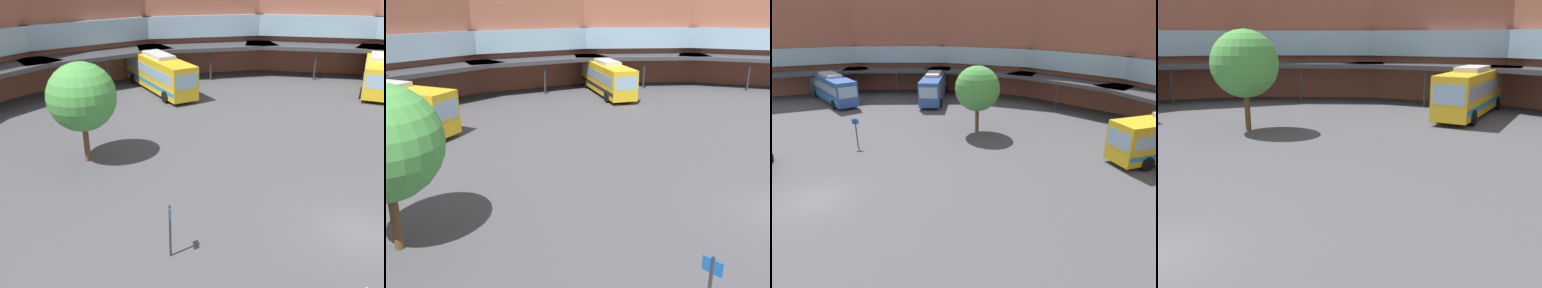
# 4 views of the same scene
# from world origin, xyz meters

# --- Properties ---
(station_building) EXTENTS (78.73, 46.95, 17.03)m
(station_building) POSITION_xyz_m (-0.00, 20.32, 8.10)
(station_building) COLOR #93543F
(station_building) RESTS_ON ground
(bus_2) EXTENTS (3.63, 11.92, 3.82)m
(bus_2) POSITION_xyz_m (4.44, 26.94, 1.94)
(bus_2) COLOR gold
(bus_2) RESTS_ON ground
(plaza_tree) EXTENTS (4.34, 4.34, 6.53)m
(plaza_tree) POSITION_xyz_m (-7.87, 15.05, 4.35)
(plaza_tree) COLOR brown
(plaza_tree) RESTS_ON ground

